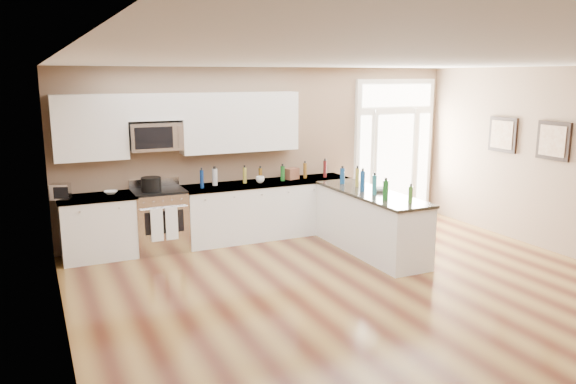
# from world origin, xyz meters

# --- Properties ---
(ground) EXTENTS (8.00, 8.00, 0.00)m
(ground) POSITION_xyz_m (0.00, 0.00, 0.00)
(ground) COLOR #472114
(room_shell) EXTENTS (8.00, 8.00, 8.00)m
(room_shell) POSITION_xyz_m (0.00, 0.00, 1.71)
(room_shell) COLOR #886E56
(room_shell) RESTS_ON ground
(back_cabinet_left) EXTENTS (1.10, 0.66, 0.94)m
(back_cabinet_left) POSITION_xyz_m (-2.87, 3.69, 0.44)
(back_cabinet_left) COLOR white
(back_cabinet_left) RESTS_ON ground
(back_cabinet_right) EXTENTS (2.85, 0.66, 0.94)m
(back_cabinet_right) POSITION_xyz_m (-0.16, 3.69, 0.44)
(back_cabinet_right) COLOR white
(back_cabinet_right) RESTS_ON ground
(peninsula_cabinet) EXTENTS (0.69, 2.32, 0.94)m
(peninsula_cabinet) POSITION_xyz_m (0.93, 2.24, 0.43)
(peninsula_cabinet) COLOR white
(peninsula_cabinet) RESTS_ON ground
(upper_cabinet_left) EXTENTS (1.04, 0.33, 0.95)m
(upper_cabinet_left) POSITION_xyz_m (-2.88, 3.83, 1.93)
(upper_cabinet_left) COLOR white
(upper_cabinet_left) RESTS_ON room_shell
(upper_cabinet_right) EXTENTS (1.94, 0.33, 0.95)m
(upper_cabinet_right) POSITION_xyz_m (-0.57, 3.83, 1.93)
(upper_cabinet_right) COLOR white
(upper_cabinet_right) RESTS_ON room_shell
(upper_cabinet_short) EXTENTS (0.82, 0.33, 0.40)m
(upper_cabinet_short) POSITION_xyz_m (-1.95, 3.83, 2.20)
(upper_cabinet_short) COLOR white
(upper_cabinet_short) RESTS_ON room_shell
(microwave) EXTENTS (0.78, 0.41, 0.42)m
(microwave) POSITION_xyz_m (-1.95, 3.80, 1.76)
(microwave) COLOR silver
(microwave) RESTS_ON room_shell
(entry_door) EXTENTS (1.70, 0.10, 2.60)m
(entry_door) POSITION_xyz_m (2.55, 3.95, 1.30)
(entry_door) COLOR white
(entry_door) RESTS_ON ground
(wall_art_near) EXTENTS (0.05, 0.58, 0.58)m
(wall_art_near) POSITION_xyz_m (3.47, 2.20, 1.70)
(wall_art_near) COLOR black
(wall_art_near) RESTS_ON room_shell
(wall_art_far) EXTENTS (0.05, 0.58, 0.58)m
(wall_art_far) POSITION_xyz_m (3.47, 1.20, 1.70)
(wall_art_far) COLOR black
(wall_art_far) RESTS_ON room_shell
(kitchen_range) EXTENTS (0.78, 0.69, 1.08)m
(kitchen_range) POSITION_xyz_m (-1.96, 3.69, 0.48)
(kitchen_range) COLOR silver
(kitchen_range) RESTS_ON ground
(stockpot) EXTENTS (0.38, 0.38, 0.23)m
(stockpot) POSITION_xyz_m (-2.08, 3.64, 1.06)
(stockpot) COLOR black
(stockpot) RESTS_ON kitchen_range
(toaster_oven) EXTENTS (0.31, 0.27, 0.22)m
(toaster_oven) POSITION_xyz_m (-3.35, 3.69, 1.05)
(toaster_oven) COLOR silver
(toaster_oven) RESTS_ON back_cabinet_left
(cardboard_box) EXTENTS (0.27, 0.23, 0.19)m
(cardboard_box) POSITION_xyz_m (0.30, 3.73, 1.03)
(cardboard_box) COLOR brown
(cardboard_box) RESTS_ON back_cabinet_right
(bowl_left) EXTENTS (0.23, 0.23, 0.05)m
(bowl_left) POSITION_xyz_m (-2.66, 3.74, 0.96)
(bowl_left) COLOR white
(bowl_left) RESTS_ON back_cabinet_left
(bowl_peninsula) EXTENTS (0.20, 0.20, 0.06)m
(bowl_peninsula) POSITION_xyz_m (1.07, 2.22, 0.97)
(bowl_peninsula) COLOR white
(bowl_peninsula) RESTS_ON peninsula_cabinet
(cup_counter) EXTENTS (0.16, 0.16, 0.11)m
(cup_counter) POSITION_xyz_m (-0.31, 3.63, 0.99)
(cup_counter) COLOR white
(cup_counter) RESTS_ON back_cabinet_right
(counter_bottles) EXTENTS (2.38, 2.43, 0.31)m
(counter_bottles) POSITION_xyz_m (0.30, 2.95, 1.08)
(counter_bottles) COLOR #19591E
(counter_bottles) RESTS_ON back_cabinet_right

